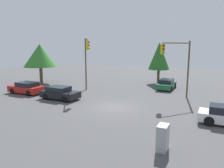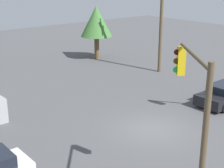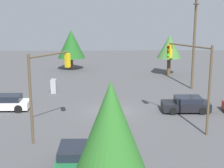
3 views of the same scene
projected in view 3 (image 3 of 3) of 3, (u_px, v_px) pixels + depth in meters
ground_plane at (112, 111)px, 30.98m from camera, size 80.00×80.00×0.00m
sedan_white at (6, 103)px, 31.16m from camera, size 1.90×4.24×1.41m
sedan_dark at (186, 104)px, 30.71m from camera, size 2.07×4.19×1.37m
sedan_green at (73, 158)px, 20.11m from camera, size 4.21×1.96×1.35m
traffic_signal_main at (193, 71)px, 25.59m from camera, size 3.56×2.70×6.67m
traffic_signal_cross at (46, 80)px, 24.03m from camera, size 3.11×2.56×6.27m
utility_pole_tall at (194, 38)px, 37.71m from camera, size 2.20×0.28×10.99m
electrical_cabinet at (54, 86)px, 37.13m from camera, size 0.89×0.55×1.48m
tree_corner at (169, 47)px, 45.55m from camera, size 3.22×3.22×5.41m
tree_behind at (71, 44)px, 49.17m from camera, size 3.90×3.90×5.74m
tree_right at (111, 126)px, 15.38m from camera, size 3.20×3.20×6.24m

